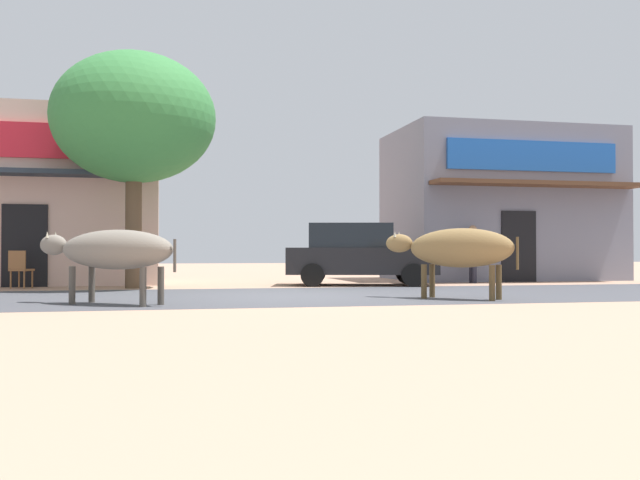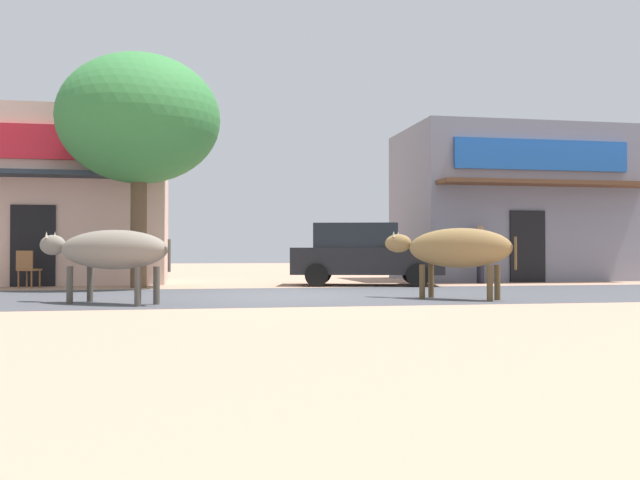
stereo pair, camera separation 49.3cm
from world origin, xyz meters
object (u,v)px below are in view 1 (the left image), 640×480
(roadside_tree, at_px, (134,119))
(cow_near_brown, at_px, (113,250))
(parked_hatchback_car, at_px, (358,254))
(cow_far_dark, at_px, (457,249))
(cafe_chair_by_doorway, at_px, (20,267))
(pedestrian_by_shop, at_px, (473,249))

(roadside_tree, xyz_separation_m, cow_near_brown, (-0.14, -5.45, -3.24))
(parked_hatchback_car, bearing_deg, cow_far_dark, -86.81)
(cow_far_dark, distance_m, cafe_chair_by_doorway, 10.60)
(roadside_tree, distance_m, cafe_chair_by_doorway, 4.55)
(roadside_tree, relative_size, cow_far_dark, 2.66)
(roadside_tree, height_order, parked_hatchback_car, roadside_tree)
(parked_hatchback_car, height_order, pedestrian_by_shop, pedestrian_by_shop)
(cafe_chair_by_doorway, bearing_deg, cow_far_dark, -33.70)
(cow_near_brown, height_order, cafe_chair_by_doorway, cow_near_brown)
(cow_near_brown, bearing_deg, roadside_tree, 88.56)
(parked_hatchback_car, height_order, cafe_chair_by_doorway, parked_hatchback_car)
(pedestrian_by_shop, xyz_separation_m, cafe_chair_by_doorway, (-12.04, -0.41, -0.45))
(cow_near_brown, xyz_separation_m, cow_far_dark, (6.27, 0.02, 0.03))
(roadside_tree, xyz_separation_m, cow_far_dark, (6.13, -5.43, -3.21))
(roadside_tree, height_order, cafe_chair_by_doorway, roadside_tree)
(cow_far_dark, xyz_separation_m, pedestrian_by_shop, (3.23, 6.29, 0.01))
(cow_far_dark, bearing_deg, roadside_tree, 138.44)
(pedestrian_by_shop, bearing_deg, cow_far_dark, -117.22)
(cow_near_brown, relative_size, cafe_chair_by_doorway, 2.76)
(cow_near_brown, relative_size, cow_far_dark, 1.17)
(roadside_tree, distance_m, cow_far_dark, 8.80)
(cow_far_dark, relative_size, pedestrian_by_shop, 1.32)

